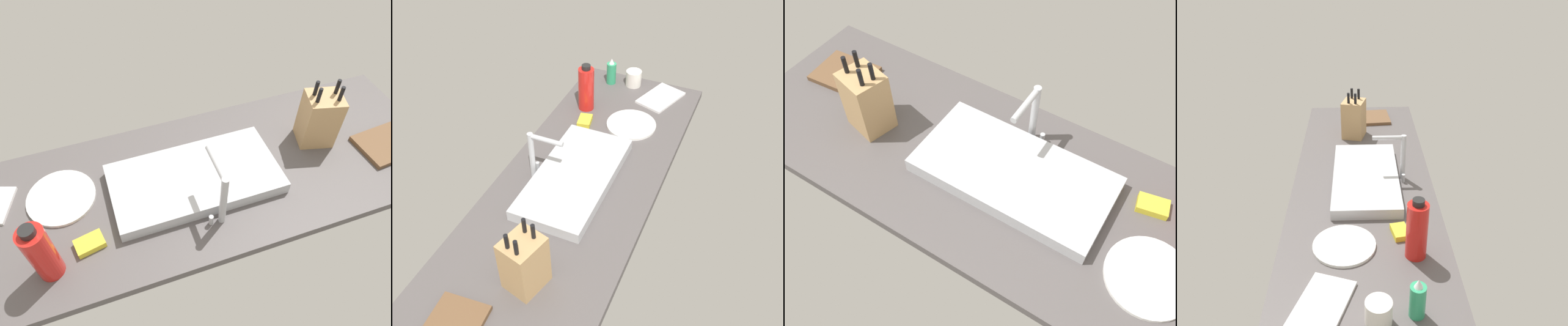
# 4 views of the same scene
# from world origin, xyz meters

# --- Properties ---
(countertop_slab) EXTENTS (1.85, 0.65, 0.04)m
(countertop_slab) POSITION_xyz_m (0.00, 0.00, 0.02)
(countertop_slab) COLOR #514C4C
(countertop_slab) RESTS_ON ground
(sink_basin) EXTENTS (0.60, 0.30, 0.05)m
(sink_basin) POSITION_xyz_m (0.03, 0.01, 0.06)
(sink_basin) COLOR #B7BABF
(sink_basin) RESTS_ON countertop_slab
(faucet) EXTENTS (0.06, 0.16, 0.22)m
(faucet) POSITION_xyz_m (0.00, 0.17, 0.17)
(faucet) COLOR #B7BABF
(faucet) RESTS_ON countertop_slab
(knife_block) EXTENTS (0.15, 0.14, 0.27)m
(knife_block) POSITION_xyz_m (-0.48, -0.04, 0.14)
(knife_block) COLOR tan
(knife_block) RESTS_ON countertop_slab
(cutting_board) EXTENTS (0.22, 0.19, 0.02)m
(cutting_board) POSITION_xyz_m (-0.73, 0.09, 0.04)
(cutting_board) COLOR brown
(cutting_board) RESTS_ON countertop_slab
(soap_bottle) EXTENTS (0.05, 0.05, 0.14)m
(soap_bottle) POSITION_xyz_m (0.82, 0.15, 0.10)
(soap_bottle) COLOR #2D9966
(soap_bottle) RESTS_ON countertop_slab
(water_bottle) EXTENTS (0.08, 0.08, 0.24)m
(water_bottle) POSITION_xyz_m (0.55, 0.18, 0.15)
(water_bottle) COLOR red
(water_bottle) RESTS_ON countertop_slab
(dinner_plate) EXTENTS (0.24, 0.24, 0.01)m
(dinner_plate) POSITION_xyz_m (0.49, -0.08, 0.04)
(dinner_plate) COLOR white
(dinner_plate) RESTS_ON countertop_slab
(dish_towel) EXTENTS (0.27, 0.22, 0.01)m
(dish_towel) POSITION_xyz_m (0.77, -0.14, 0.04)
(dish_towel) COLOR white
(dish_towel) RESTS_ON countertop_slab
(coffee_mug) EXTENTS (0.08, 0.08, 0.08)m
(coffee_mug) POSITION_xyz_m (0.84, 0.03, 0.08)
(coffee_mug) COLOR silver
(coffee_mug) RESTS_ON countertop_slab
(dish_sponge) EXTENTS (0.10, 0.08, 0.02)m
(dish_sponge) POSITION_xyz_m (0.43, 0.14, 0.05)
(dish_sponge) COLOR yellow
(dish_sponge) RESTS_ON countertop_slab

